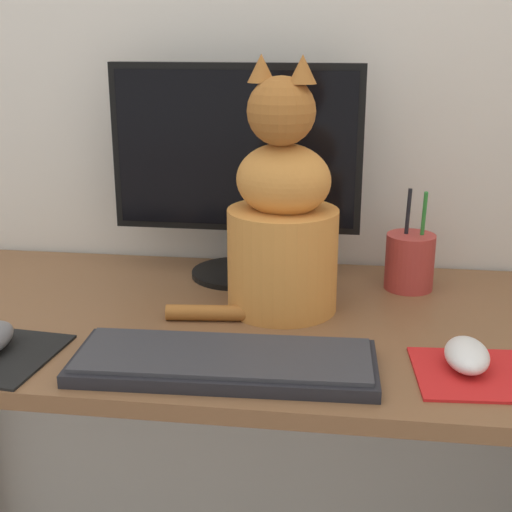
{
  "coord_description": "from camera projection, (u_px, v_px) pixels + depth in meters",
  "views": [
    {
      "loc": [
        0.13,
        -1.05,
        1.19
      ],
      "look_at": [
        0.0,
        -0.07,
        0.88
      ],
      "focal_mm": 50.0,
      "sensor_mm": 36.0,
      "label": 1
    }
  ],
  "objects": [
    {
      "name": "computer_mouse_right",
      "position": [
        467.0,
        355.0,
        0.96
      ],
      "size": [
        0.06,
        0.1,
        0.04
      ],
      "color": "white",
      "rests_on": "mousepad_right"
    },
    {
      "name": "pen_cup",
      "position": [
        410.0,
        261.0,
        1.26
      ],
      "size": [
        0.09,
        0.09,
        0.18
      ],
      "color": "#B23833",
      "rests_on": "desk"
    },
    {
      "name": "desk",
      "position": [
        261.0,
        377.0,
        1.18
      ],
      "size": [
        1.49,
        0.58,
        0.75
      ],
      "color": "brown",
      "rests_on": "ground_plane"
    },
    {
      "name": "cat",
      "position": [
        282.0,
        220.0,
        1.14
      ],
      "size": [
        0.29,
        0.22,
        0.41
      ],
      "rotation": [
        0.0,
        0.0,
        -0.25
      ],
      "color": "#D6893D",
      "rests_on": "desk"
    },
    {
      "name": "keyboard",
      "position": [
        224.0,
        361.0,
        0.97
      ],
      "size": [
        0.42,
        0.17,
        0.02
      ],
      "rotation": [
        0.0,
        0.0,
        0.04
      ],
      "color": "black",
      "rests_on": "desk"
    },
    {
      "name": "mousepad_right",
      "position": [
        480.0,
        374.0,
        0.96
      ],
      "size": [
        0.18,
        0.16,
        0.0
      ],
      "rotation": [
        0.0,
        0.0,
        0.07
      ],
      "color": "red",
      "rests_on": "desk"
    },
    {
      "name": "monitor",
      "position": [
        236.0,
        164.0,
        1.27
      ],
      "size": [
        0.45,
        0.17,
        0.39
      ],
      "color": "black",
      "rests_on": "desk"
    }
  ]
}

